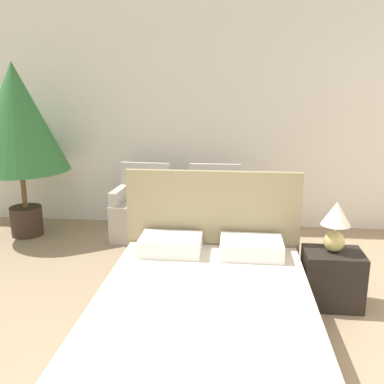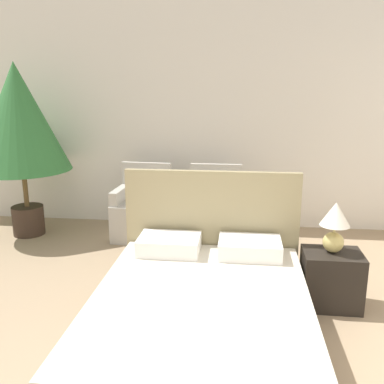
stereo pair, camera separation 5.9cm
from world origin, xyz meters
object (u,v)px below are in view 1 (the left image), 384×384
at_px(armchair_near_window_left, 141,215).
at_px(nightstand, 332,278).
at_px(bed, 205,314).
at_px(table_lamp, 336,222).
at_px(side_table, 176,222).
at_px(potted_palm, 17,121).
at_px(armchair_near_window_right, 213,217).

xyz_separation_m(armchair_near_window_left, nightstand, (1.99, -1.48, -0.05)).
distance_m(bed, table_lamp, 1.36).
height_order(nightstand, table_lamp, table_lamp).
distance_m(table_lamp, side_table, 2.14).
relative_size(nightstand, table_lamp, 1.13).
bearing_deg(potted_palm, table_lamp, -22.22).
xyz_separation_m(armchair_near_window_right, side_table, (-0.45, -0.06, -0.06)).
distance_m(armchair_near_window_left, armchair_near_window_right, 0.89).
distance_m(armchair_near_window_left, table_lamp, 2.50).
distance_m(bed, nightstand, 1.27).
height_order(bed, side_table, bed).
bearing_deg(armchair_near_window_right, bed, -88.36).
bearing_deg(nightstand, armchair_near_window_left, 143.44).
xyz_separation_m(bed, potted_palm, (-2.41, 2.15, 1.18)).
xyz_separation_m(bed, side_table, (-0.50, 2.13, -0.03)).
bearing_deg(side_table, potted_palm, 179.56).
relative_size(bed, armchair_near_window_left, 2.25).
distance_m(potted_palm, nightstand, 3.92).
height_order(potted_palm, side_table, potted_palm).
bearing_deg(potted_palm, armchair_near_window_right, 1.21).
xyz_separation_m(armchair_near_window_left, armchair_near_window_right, (0.89, 0.00, 0.00)).
relative_size(armchair_near_window_right, potted_palm, 0.43).
xyz_separation_m(bed, armchair_near_window_left, (-0.95, 2.20, 0.04)).
height_order(bed, armchair_near_window_right, bed).
bearing_deg(bed, armchair_near_window_right, 91.41).
bearing_deg(potted_palm, nightstand, -22.44).
bearing_deg(armchair_near_window_left, potted_palm, -174.64).
relative_size(bed, potted_palm, 0.96).
distance_m(armchair_near_window_left, side_table, 0.45).
distance_m(potted_palm, table_lamp, 3.79).
height_order(armchair_near_window_left, potted_palm, potted_palm).
bearing_deg(potted_palm, armchair_near_window_left, 1.94).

